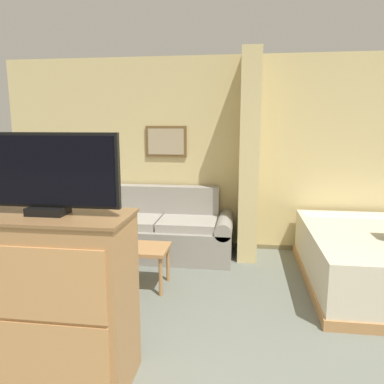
% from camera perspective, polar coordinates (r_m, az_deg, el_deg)
% --- Properties ---
extents(wall_back, '(6.79, 0.16, 2.60)m').
position_cam_1_polar(wall_back, '(5.17, 8.42, 5.58)').
color(wall_back, '#DBC484').
rests_on(wall_back, ground_plane).
extents(wall_partition_pillar, '(0.24, 0.61, 2.60)m').
position_cam_1_polar(wall_partition_pillar, '(4.81, 8.70, 5.27)').
color(wall_partition_pillar, '#DBC484').
rests_on(wall_partition_pillar, ground_plane).
extents(couch, '(1.89, 0.84, 0.88)m').
position_cam_1_polar(couch, '(5.00, -4.74, -5.99)').
color(couch, gray).
rests_on(couch, ground_plane).
extents(coffee_table, '(0.70, 0.45, 0.44)m').
position_cam_1_polar(coffee_table, '(4.04, -8.62, -9.03)').
color(coffee_table, '#B27F4C').
rests_on(coffee_table, ground_plane).
extents(side_table, '(0.45, 0.45, 0.52)m').
position_cam_1_polar(side_table, '(5.25, -17.25, -4.24)').
color(side_table, '#B27F4C').
rests_on(side_table, ground_plane).
extents(table_lamp, '(0.34, 0.34, 0.44)m').
position_cam_1_polar(table_lamp, '(5.17, -17.49, 0.01)').
color(table_lamp, tan).
rests_on(table_lamp, side_table).
extents(tv_dresser, '(1.04, 0.51, 1.16)m').
position_cam_1_polar(tv_dresser, '(2.72, -20.24, -15.14)').
color(tv_dresser, '#B27F4C').
rests_on(tv_dresser, ground_plane).
extents(tv, '(0.95, 0.16, 0.51)m').
position_cam_1_polar(tv, '(2.49, -21.45, 2.62)').
color(tv, black).
rests_on(tv, tv_dresser).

